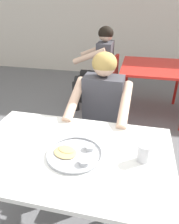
# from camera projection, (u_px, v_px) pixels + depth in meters

# --- Properties ---
(table_foreground) EXTENTS (1.24, 0.79, 0.72)m
(table_foreground) POSITION_uv_depth(u_px,v_px,m) (70.00, 160.00, 1.34)
(table_foreground) COLOR white
(table_foreground) RESTS_ON ground
(thali_tray) EXTENTS (0.34, 0.34, 0.03)m
(thali_tray) POSITION_uv_depth(u_px,v_px,m) (75.00, 154.00, 1.27)
(thali_tray) COLOR #B7BABF
(thali_tray) RESTS_ON table_foreground
(drinking_cup) EXTENTS (0.07, 0.07, 0.11)m
(drinking_cup) POSITION_uv_depth(u_px,v_px,m) (144.00, 153.00, 1.21)
(drinking_cup) COLOR silver
(drinking_cup) RESTS_ON table_foreground
(chair_foreground) EXTENTS (0.40, 0.40, 0.80)m
(chair_foreground) POSITION_uv_depth(u_px,v_px,m) (105.00, 120.00, 2.13)
(chair_foreground) COLOR #3F3F44
(chair_foreground) RESTS_ON ground
(diner_foreground) EXTENTS (0.50, 0.56, 1.17)m
(diner_foreground) POSITION_uv_depth(u_px,v_px,m) (101.00, 110.00, 1.84)
(diner_foreground) COLOR #333333
(diner_foreground) RESTS_ON ground
(table_background_red) EXTENTS (0.91, 0.93, 0.72)m
(table_background_red) POSITION_uv_depth(u_px,v_px,m) (155.00, 72.00, 2.95)
(table_background_red) COLOR red
(table_background_red) RESTS_ON ground
(chair_red_left) EXTENTS (0.44, 0.46, 0.82)m
(chair_red_left) POSITION_uv_depth(u_px,v_px,m) (107.00, 79.00, 3.16)
(chair_red_left) COLOR red
(chair_red_left) RESTS_ON ground
(patron_background) EXTENTS (0.55, 0.49, 1.22)m
(patron_background) POSITION_uv_depth(u_px,v_px,m) (99.00, 62.00, 3.06)
(patron_background) COLOR black
(patron_background) RESTS_ON ground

